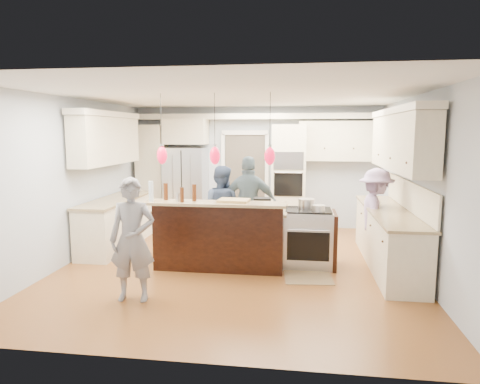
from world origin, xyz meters
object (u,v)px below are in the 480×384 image
(island_range, at_px, (310,238))
(refrigerator, at_px, (186,188))
(kitchen_island, at_px, (223,234))
(person_far_left, at_px, (221,208))
(person_bar_end, at_px, (132,240))

(island_range, bearing_deg, refrigerator, 137.41)
(kitchen_island, distance_m, island_range, 1.41)
(person_far_left, bearing_deg, person_bar_end, 83.88)
(refrigerator, xyz_separation_m, person_far_left, (1.13, -1.79, -0.13))
(refrigerator, height_order, kitchen_island, refrigerator)
(refrigerator, distance_m, person_far_left, 2.12)
(person_bar_end, bearing_deg, island_range, 31.92)
(kitchen_island, bearing_deg, person_bar_end, -117.04)
(refrigerator, relative_size, person_bar_end, 1.14)
(refrigerator, xyz_separation_m, island_range, (2.71, -2.49, -0.44))
(kitchen_island, bearing_deg, person_far_left, 102.55)
(kitchen_island, distance_m, person_bar_end, 1.91)
(kitchen_island, distance_m, person_far_left, 0.85)
(kitchen_island, height_order, island_range, kitchen_island)
(island_range, distance_m, person_far_left, 1.76)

